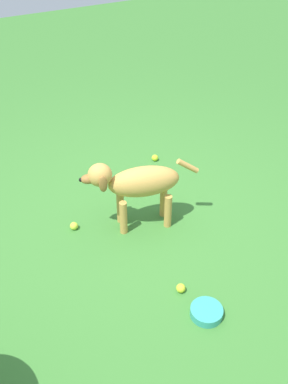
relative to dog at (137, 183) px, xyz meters
name	(u,v)px	position (x,y,z in m)	size (l,w,h in m)	color
ground	(137,224)	(0.00, 0.01, -0.42)	(14.00, 14.00, 0.00)	#38722D
dog	(137,183)	(0.00, 0.00, 0.00)	(0.40, 0.91, 0.64)	#C69347
tennis_ball_0	(181,288)	(-0.78, 0.09, -0.39)	(0.07, 0.07, 0.07)	#CCDB2E
tennis_ball_1	(155,158)	(0.77, -0.64, -0.39)	(0.07, 0.07, 0.07)	#C4DD28
tennis_ball_2	(74,226)	(0.21, 0.49, -0.39)	(0.07, 0.07, 0.07)	#C3DE38
water_bowl	(206,312)	(-1.03, 0.06, -0.39)	(0.22, 0.22, 0.06)	teal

